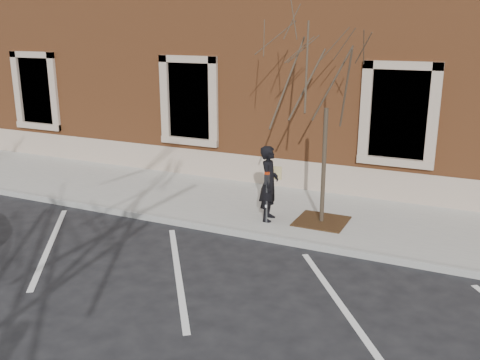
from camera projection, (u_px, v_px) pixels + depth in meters
The scene contains 9 objects.
ground at pixel (229, 233), 12.09m from camera, with size 120.00×120.00×0.00m, color #28282B.
sidewalk_near at pixel (259, 207), 13.59m from camera, with size 40.00×3.50×0.15m, color #B9B7AD.
curb_near at pixel (228, 231), 12.02m from camera, with size 40.00×0.12×0.15m, color #9E9E99.
parking_stripes at pixel (178, 272), 10.17m from camera, with size 28.00×4.40×0.01m, color silver, non-canonical shape.
building_civic at pixel (331, 42), 17.72m from camera, with size 40.00×8.62×8.00m.
man at pixel (269, 183), 12.28m from camera, with size 0.64×0.42×1.76m, color black.
parking_meter at pixel (267, 188), 12.08m from camera, with size 0.11×0.08×1.21m.
tree_grate at pixel (321, 221), 12.37m from camera, with size 1.14×1.14×0.03m, color #483217.
sapling at pixel (328, 75), 11.45m from camera, with size 2.88×2.88×4.80m.
Camera 1 is at (5.01, -10.11, 4.51)m, focal length 40.00 mm.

